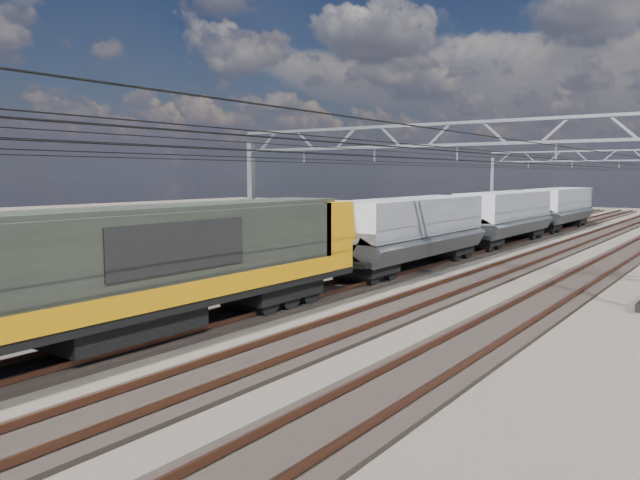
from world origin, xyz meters
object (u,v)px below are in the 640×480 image
Objects in this scene: hopper_wagon_third at (559,205)px; catenary_gantry_far at (594,186)px; hopper_wagon_lead at (411,227)px; hopper_wagon_mid at (505,213)px; locomotive at (121,267)px; catenary_gantry_mid at (414,197)px.

catenary_gantry_far is at bearing 62.44° from hopper_wagon_third.
hopper_wagon_third is at bearing 90.00° from hopper_wagon_lead.
locomotive is at bearing -90.00° from hopper_wagon_mid.
catenary_gantry_mid is 1.53× the size of hopper_wagon_lead.
hopper_wagon_third is (0.00, 28.40, 0.00)m from hopper_wagon_lead.
hopper_wagon_third is at bearing 90.00° from locomotive.
catenary_gantry_mid is at bearing -83.65° from hopper_wagon_mid.
hopper_wagon_lead is (-2.00, 3.77, -1.67)m from catenary_gantry_mid.
catenary_gantry_far reaches higher than hopper_wagon_mid.
hopper_wagon_mid and hopper_wagon_third have the same top height.
locomotive is 17.70m from hopper_wagon_lead.
catenary_gantry_far is at bearing 83.67° from hopper_wagon_mid.
hopper_wagon_lead and hopper_wagon_mid have the same top height.
locomotive is 31.90m from hopper_wagon_mid.
catenary_gantry_mid is 1.53× the size of hopper_wagon_mid.
hopper_wagon_lead is 1.00× the size of hopper_wagon_third.
hopper_wagon_lead is 28.40m from hopper_wagon_third.
catenary_gantry_far is 0.94× the size of locomotive.
hopper_wagon_lead is 1.00× the size of hopper_wagon_mid.
hopper_wagon_mid is (-2.00, -18.03, -1.67)m from catenary_gantry_far.
catenary_gantry_far reaches higher than hopper_wagon_lead.
locomotive is 1.62× the size of hopper_wagon_lead.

